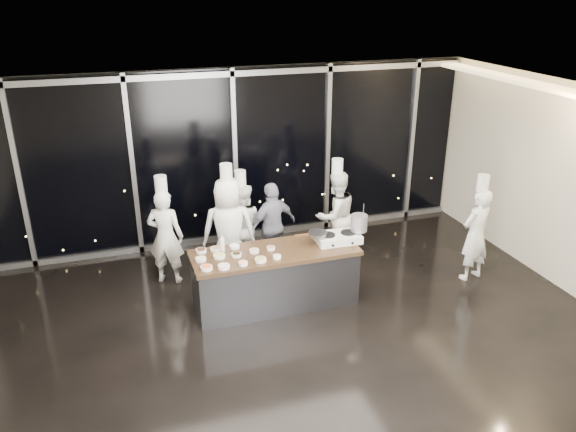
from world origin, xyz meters
The scene contains 15 objects.
ground centered at (0.00, 0.00, 0.00)m, with size 9.00×9.00×0.00m, color black.
room_shell centered at (0.18, 0.00, 2.25)m, with size 9.02×7.02×3.21m.
window_wall centered at (0.00, 3.43, 1.60)m, with size 8.90×0.11×3.20m.
demo_counter centered at (0.00, 0.90, 0.45)m, with size 2.46×0.86×0.90m.
stove centered at (1.00, 0.91, 0.96)m, with size 0.68×0.45×0.14m.
frying_pan centered at (0.67, 0.95, 1.06)m, with size 0.51×0.30×0.05m.
stock_pot centered at (1.34, 0.90, 1.17)m, with size 0.25×0.25×0.25m, color #ADADB0.
prep_bowls centered at (-0.67, 0.87, 0.93)m, with size 1.18×0.75×0.05m.
squeeze_bottle centered at (-0.74, 1.12, 1.02)m, with size 0.07×0.07×0.26m.
chef_far_left centered at (-1.45, 2.14, 0.82)m, with size 0.68×0.58×1.81m.
chef_left centered at (-0.48, 1.89, 0.89)m, with size 0.94×0.70×1.98m.
chef_center centered at (-0.18, 2.26, 0.76)m, with size 0.88×0.78×1.73m.
guest centered at (0.31, 2.08, 0.76)m, with size 0.97×0.64×1.52m.
chef_right centered at (1.45, 2.08, 0.81)m, with size 0.89×0.76×1.83m.
chef_side centered at (3.32, 0.69, 0.81)m, with size 0.64×0.50×1.79m.
Camera 1 is at (-2.11, -6.19, 4.56)m, focal length 35.00 mm.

